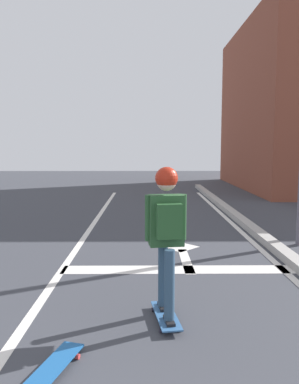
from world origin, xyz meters
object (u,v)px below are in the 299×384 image
object	(u,v)px
skater	(167,223)
traffic_signal_mast	(260,23)
skateboard	(166,315)
spare_skateboard	(52,368)

from	to	relation	value
skater	traffic_signal_mast	world-z (taller)	traffic_signal_mast
skateboard	spare_skateboard	size ratio (longest dim) A/B	0.94
skateboard	spare_skateboard	distance (m)	1.41
skater	spare_skateboard	bearing A→B (deg)	-135.69
skateboard	spare_skateboard	bearing A→B (deg)	-135.12
skateboard	traffic_signal_mast	xyz separation A→B (m)	(1.85, 3.26, 4.06)
skateboard	spare_skateboard	xyz separation A→B (m)	(-1.00, -1.00, 0.00)
traffic_signal_mast	skater	bearing A→B (deg)	-119.44
spare_skateboard	traffic_signal_mast	distance (m)	6.54
skater	spare_skateboard	distance (m)	1.74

